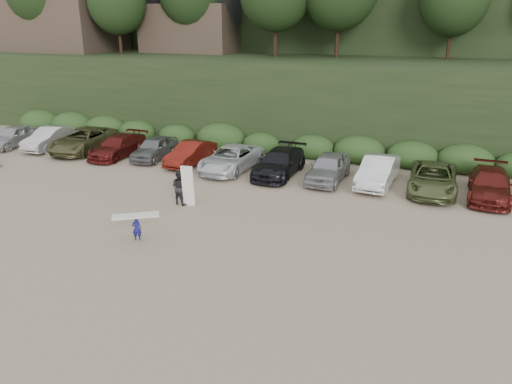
% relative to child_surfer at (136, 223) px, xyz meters
% --- Properties ---
extents(ground, '(120.00, 120.00, 0.00)m').
position_rel_child_surfer_xyz_m(ground, '(2.32, 1.13, -0.80)').
color(ground, tan).
rests_on(ground, ground).
extents(parked_cars, '(36.74, 6.39, 1.62)m').
position_rel_child_surfer_xyz_m(parked_cars, '(-0.20, 11.07, -0.04)').
color(parked_cars, '#AAAAAE').
rests_on(parked_cars, ground).
extents(child_surfer, '(1.94, 1.50, 1.17)m').
position_rel_child_surfer_xyz_m(child_surfer, '(0.00, 0.00, 0.00)').
color(child_surfer, navy).
rests_on(child_surfer, ground).
extents(adult_surfer, '(1.37, 0.85, 2.13)m').
position_rel_child_surfer_xyz_m(adult_surfer, '(-0.32, 4.49, 0.12)').
color(adult_surfer, black).
rests_on(adult_surfer, ground).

